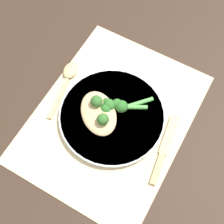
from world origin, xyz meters
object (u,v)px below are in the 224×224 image
(chicken_fillet, at_px, (99,113))
(knife, at_px, (164,150))
(plate, at_px, (112,116))
(spoon, at_px, (68,76))
(broccoli_stalk_left, at_px, (122,105))
(broccoli_stalk_right, at_px, (110,106))

(chicken_fillet, bearing_deg, knife, 90.91)
(knife, bearing_deg, plate, 166.71)
(knife, height_order, spoon, spoon)
(broccoli_stalk_left, height_order, knife, broccoli_stalk_left)
(plate, bearing_deg, knife, 84.72)
(chicken_fillet, height_order, knife, chicken_fillet)
(plate, bearing_deg, broccoli_stalk_right, -134.25)
(chicken_fillet, distance_m, knife, 0.17)
(plate, relative_size, chicken_fillet, 1.79)
(plate, height_order, spoon, plate)
(plate, xyz_separation_m, spoon, (-0.04, -0.15, -0.00))
(plate, bearing_deg, broccoli_stalk_left, 156.56)
(plate, distance_m, spoon, 0.16)
(knife, xyz_separation_m, spoon, (-0.05, -0.29, 0.00))
(chicken_fillet, distance_m, broccoli_stalk_left, 0.06)
(broccoli_stalk_right, xyz_separation_m, knife, (0.02, 0.15, -0.02))
(broccoli_stalk_right, xyz_separation_m, spoon, (-0.03, -0.14, -0.02))
(plate, height_order, knife, plate)
(plate, height_order, broccoli_stalk_left, broccoli_stalk_left)
(broccoli_stalk_right, distance_m, spoon, 0.14)
(chicken_fillet, bearing_deg, plate, 120.68)
(chicken_fillet, relative_size, knife, 0.80)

